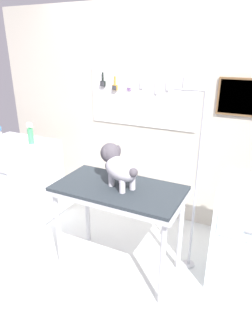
{
  "coord_description": "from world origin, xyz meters",
  "views": [
    {
      "loc": [
        1.14,
        -1.7,
        1.88
      ],
      "look_at": [
        0.19,
        0.2,
        1.0
      ],
      "focal_mm": 31.74,
      "sensor_mm": 36.0,
      "label": 1
    }
  ],
  "objects_px": {
    "grooming_table": "(119,196)",
    "grooming_arm": "(194,193)",
    "dog": "(118,165)",
    "shampoo_bottle": "(0,138)",
    "counter_left": "(22,178)"
  },
  "relations": [
    {
      "from": "grooming_table",
      "to": "grooming_arm",
      "type": "distance_m",
      "value": 0.63
    },
    {
      "from": "dog",
      "to": "shampoo_bottle",
      "type": "bearing_deg",
      "value": 175.42
    },
    {
      "from": "grooming_table",
      "to": "shampoo_bottle",
      "type": "relative_size",
      "value": 4.67
    },
    {
      "from": "dog",
      "to": "shampoo_bottle",
      "type": "xyz_separation_m",
      "value": [
        -1.44,
        0.12,
        -0.0
      ]
    },
    {
      "from": "dog",
      "to": "shampoo_bottle",
      "type": "height_order",
      "value": "dog"
    },
    {
      "from": "grooming_arm",
      "to": "dog",
      "type": "xyz_separation_m",
      "value": [
        -0.57,
        -0.28,
        0.25
      ]
    },
    {
      "from": "grooming_table",
      "to": "shampoo_bottle",
      "type": "bearing_deg",
      "value": 174.38
    },
    {
      "from": "grooming_table",
      "to": "dog",
      "type": "relative_size",
      "value": 2.44
    },
    {
      "from": "grooming_table",
      "to": "shampoo_bottle",
      "type": "distance_m",
      "value": 1.49
    },
    {
      "from": "counter_left",
      "to": "dog",
      "type": "bearing_deg",
      "value": -12.73
    },
    {
      "from": "grooming_arm",
      "to": "shampoo_bottle",
      "type": "xyz_separation_m",
      "value": [
        -2.01,
        -0.16,
        0.25
      ]
    },
    {
      "from": "counter_left",
      "to": "grooming_arm",
      "type": "bearing_deg",
      "value": -1.39
    },
    {
      "from": "counter_left",
      "to": "shampoo_bottle",
      "type": "relative_size",
      "value": 3.83
    },
    {
      "from": "grooming_arm",
      "to": "counter_left",
      "type": "relative_size",
      "value": 1.79
    },
    {
      "from": "grooming_table",
      "to": "grooming_arm",
      "type": "height_order",
      "value": "grooming_arm"
    }
  ]
}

